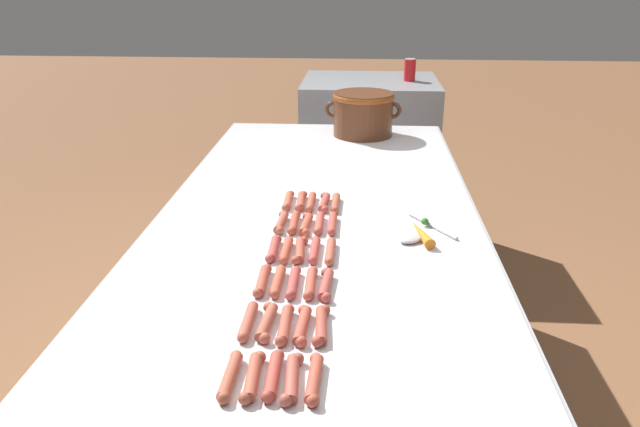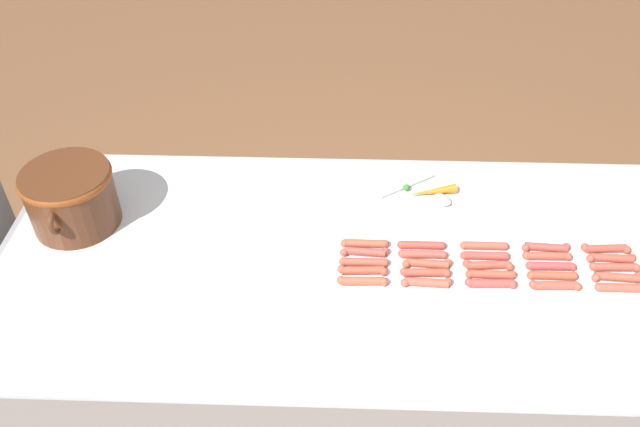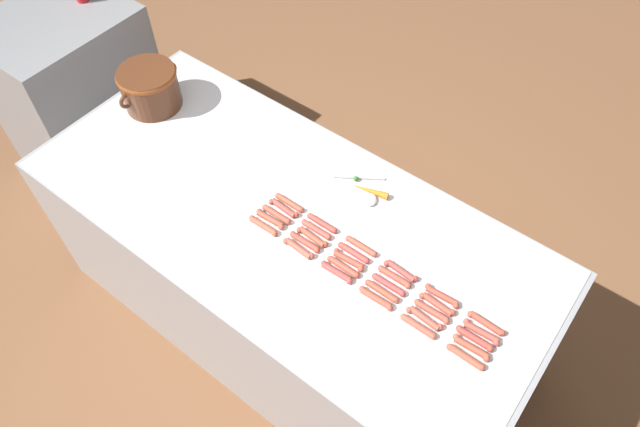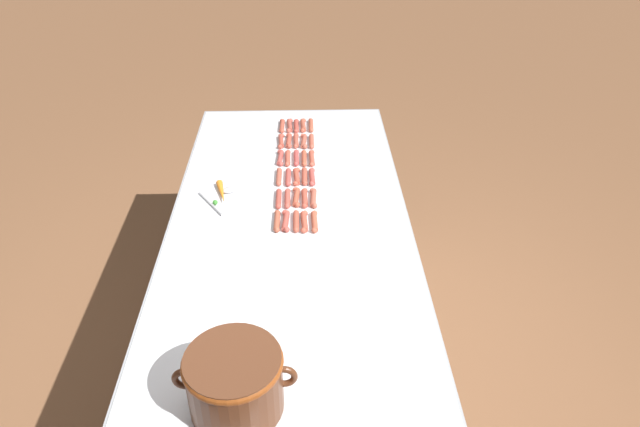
{
  "view_description": "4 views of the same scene",
  "coord_description": "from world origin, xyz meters",
  "px_view_note": "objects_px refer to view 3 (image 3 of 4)",
  "views": [
    {
      "loc": [
        0.13,
        -1.84,
        1.63
      ],
      "look_at": [
        0.01,
        -0.07,
        0.92
      ],
      "focal_mm": 34.26,
      "sensor_mm": 36.0,
      "label": 1
    },
    {
      "loc": [
        -1.38,
        0.11,
        2.28
      ],
      "look_at": [
        0.1,
        0.16,
        0.99
      ],
      "focal_mm": 36.2,
      "sensor_mm": 36.0,
      "label": 2
    },
    {
      "loc": [
        -1.06,
        -0.99,
        2.81
      ],
      "look_at": [
        0.09,
        -0.12,
        0.91
      ],
      "focal_mm": 32.41,
      "sensor_mm": 36.0,
      "label": 3
    },
    {
      "loc": [
        -0.07,
        2.02,
        2.31
      ],
      "look_at": [
        -0.13,
        -0.05,
        0.91
      ],
      "focal_mm": 32.61,
      "sensor_mm": 36.0,
      "label": 4
    }
  ],
  "objects_px": {
    "hot_dog_0": "(466,357)",
    "hot_dog_22": "(316,230)",
    "hot_dog_19": "(437,304)",
    "hot_dog_24": "(486,323)",
    "hot_dog_26": "(401,271)",
    "hot_dog_13": "(432,311)",
    "hot_dog_17": "(276,214)",
    "serving_spoon": "(367,192)",
    "hot_dog_7": "(424,318)",
    "hot_dog_5": "(263,226)",
    "hot_dog_2": "(376,298)",
    "hot_dog_20": "(394,277)",
    "hot_dog_3": "(337,272)",
    "hot_dog_23": "(284,208)",
    "hot_dog_9": "(343,267)",
    "hot_dog_15": "(349,260)",
    "bean_pot": "(149,86)",
    "hot_dog_8": "(382,291)",
    "hot_dog_10": "(305,242)",
    "hot_dog_27": "(361,246)",
    "back_cabinet": "(79,93)",
    "hot_dog_6": "(471,348)",
    "hot_dog_29": "(289,203)",
    "hot_dog_11": "(270,219)",
    "hot_dog_28": "(322,223)",
    "hot_dog_4": "(299,248)",
    "hot_dog_1": "(418,326)",
    "hot_dog_14": "(389,285)",
    "hot_dog_21": "(354,253)",
    "hot_dog_18": "(481,332)",
    "hot_dog_25": "(442,296)",
    "carrot": "(368,190)"
  },
  "relations": [
    {
      "from": "hot_dog_11",
      "to": "hot_dog_19",
      "type": "distance_m",
      "value": 0.75
    },
    {
      "from": "hot_dog_20",
      "to": "serving_spoon",
      "type": "relative_size",
      "value": 0.61
    },
    {
      "from": "hot_dog_2",
      "to": "hot_dog_20",
      "type": "relative_size",
      "value": 1.0
    },
    {
      "from": "hot_dog_1",
      "to": "hot_dog_26",
      "type": "bearing_deg",
      "value": 47.75
    },
    {
      "from": "hot_dog_17",
      "to": "serving_spoon",
      "type": "xyz_separation_m",
      "value": [
        0.33,
        -0.23,
        -0.0
      ]
    },
    {
      "from": "hot_dog_2",
      "to": "serving_spoon",
      "type": "xyz_separation_m",
      "value": [
        0.4,
        0.32,
        -0.0
      ]
    },
    {
      "from": "hot_dog_7",
      "to": "hot_dog_8",
      "type": "distance_m",
      "value": 0.18
    },
    {
      "from": "hot_dog_19",
      "to": "hot_dog_5",
      "type": "bearing_deg",
      "value": 98.98
    },
    {
      "from": "hot_dog_0",
      "to": "hot_dog_5",
      "type": "distance_m",
      "value": 0.93
    },
    {
      "from": "back_cabinet",
      "to": "serving_spoon",
      "type": "relative_size",
      "value": 4.15
    },
    {
      "from": "hot_dog_0",
      "to": "hot_dog_11",
      "type": "distance_m",
      "value": 0.93
    },
    {
      "from": "bean_pot",
      "to": "hot_dog_8",
      "type": "bearing_deg",
      "value": -97.95
    },
    {
      "from": "hot_dog_7",
      "to": "hot_dog_10",
      "type": "distance_m",
      "value": 0.55
    },
    {
      "from": "hot_dog_4",
      "to": "hot_dog_19",
      "type": "distance_m",
      "value": 0.57
    },
    {
      "from": "hot_dog_7",
      "to": "hot_dog_29",
      "type": "xyz_separation_m",
      "value": [
        0.12,
        0.73,
        0.0
      ]
    },
    {
      "from": "hot_dog_19",
      "to": "hot_dog_24",
      "type": "xyz_separation_m",
      "value": [
        0.04,
        -0.18,
        0.0
      ]
    },
    {
      "from": "hot_dog_8",
      "to": "hot_dog_26",
      "type": "bearing_deg",
      "value": -4.07
    },
    {
      "from": "hot_dog_9",
      "to": "hot_dog_15",
      "type": "distance_m",
      "value": 0.04
    },
    {
      "from": "hot_dog_15",
      "to": "carrot",
      "type": "height_order",
      "value": "carrot"
    },
    {
      "from": "hot_dog_23",
      "to": "serving_spoon",
      "type": "bearing_deg",
      "value": -38.44
    },
    {
      "from": "hot_dog_6",
      "to": "hot_dog_29",
      "type": "relative_size",
      "value": 1.0
    },
    {
      "from": "hot_dog_14",
      "to": "hot_dog_8",
      "type": "bearing_deg",
      "value": 173.01
    },
    {
      "from": "hot_dog_14",
      "to": "hot_dog_21",
      "type": "height_order",
      "value": "same"
    },
    {
      "from": "back_cabinet",
      "to": "hot_dog_14",
      "type": "xyz_separation_m",
      "value": [
        -0.21,
        -2.29,
        0.41
      ]
    },
    {
      "from": "hot_dog_8",
      "to": "hot_dog_21",
      "type": "bearing_deg",
      "value": 67.42
    },
    {
      "from": "hot_dog_19",
      "to": "hot_dog_22",
      "type": "xyz_separation_m",
      "value": [
        -0.0,
        0.56,
        0.0
      ]
    },
    {
      "from": "hot_dog_28",
      "to": "hot_dog_23",
      "type": "bearing_deg",
      "value": 101.36
    },
    {
      "from": "hot_dog_26",
      "to": "hot_dog_13",
      "type": "bearing_deg",
      "value": -113.03
    },
    {
      "from": "hot_dog_5",
      "to": "hot_dog_20",
      "type": "bearing_deg",
      "value": -77.8
    },
    {
      "from": "hot_dog_5",
      "to": "hot_dog_22",
      "type": "xyz_separation_m",
      "value": [
        0.12,
        -0.18,
        0.0
      ]
    },
    {
      "from": "hot_dog_15",
      "to": "hot_dog_18",
      "type": "xyz_separation_m",
      "value": [
        0.04,
        -0.56,
        0.0
      ]
    },
    {
      "from": "hot_dog_19",
      "to": "serving_spoon",
      "type": "bearing_deg",
      "value": 60.6
    },
    {
      "from": "hot_dog_5",
      "to": "hot_dog_7",
      "type": "relative_size",
      "value": 1.0
    },
    {
      "from": "hot_dog_3",
      "to": "hot_dog_10",
      "type": "height_order",
      "value": "same"
    },
    {
      "from": "hot_dog_7",
      "to": "hot_dog_27",
      "type": "height_order",
      "value": "same"
    },
    {
      "from": "hot_dog_0",
      "to": "bean_pot",
      "type": "distance_m",
      "value": 1.85
    },
    {
      "from": "hot_dog_20",
      "to": "hot_dog_25",
      "type": "distance_m",
      "value": 0.19
    },
    {
      "from": "serving_spoon",
      "to": "hot_dog_8",
      "type": "bearing_deg",
      "value": -139.05
    },
    {
      "from": "hot_dog_23",
      "to": "hot_dog_5",
      "type": "bearing_deg",
      "value": 176.01
    },
    {
      "from": "hot_dog_7",
      "to": "hot_dog_5",
      "type": "bearing_deg",
      "value": 93.05
    },
    {
      "from": "serving_spoon",
      "to": "hot_dog_17",
      "type": "bearing_deg",
      "value": 145.11
    },
    {
      "from": "hot_dog_2",
      "to": "hot_dog_17",
      "type": "height_order",
      "value": "same"
    },
    {
      "from": "hot_dog_0",
      "to": "hot_dog_22",
      "type": "distance_m",
      "value": 0.75
    },
    {
      "from": "hot_dog_15",
      "to": "hot_dog_8",
      "type": "bearing_deg",
      "value": -101.57
    },
    {
      "from": "hot_dog_22",
      "to": "hot_dog_29",
      "type": "height_order",
      "value": "same"
    },
    {
      "from": "hot_dog_8",
      "to": "hot_dog_3",
      "type": "bearing_deg",
      "value": 101.07
    },
    {
      "from": "hot_dog_3",
      "to": "hot_dog_23",
      "type": "relative_size",
      "value": 1.0
    },
    {
      "from": "hot_dog_17",
      "to": "hot_dog_20",
      "type": "height_order",
      "value": "same"
    },
    {
      "from": "hot_dog_21",
      "to": "hot_dog_19",
      "type": "bearing_deg",
      "value": -89.64
    },
    {
      "from": "hot_dog_17",
      "to": "hot_dog_19",
      "type": "height_order",
      "value": "same"
    }
  ]
}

